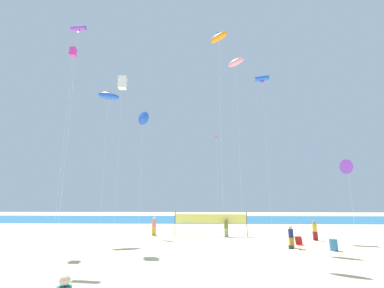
{
  "coord_description": "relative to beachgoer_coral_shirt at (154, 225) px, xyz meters",
  "views": [
    {
      "loc": [
        -0.1,
        -17.21,
        3.67
      ],
      "look_at": [
        -0.85,
        6.06,
        8.64
      ],
      "focal_mm": 24.26,
      "sensor_mm": 36.0,
      "label": 1
    }
  ],
  "objects": [
    {
      "name": "kite_blue_delta",
      "position": [
        -2.02,
        1.5,
        12.29
      ],
      "size": [
        1.58,
        1.06,
        14.1
      ],
      "color": "silver",
      "rests_on": "ground"
    },
    {
      "name": "kite_magenta_box",
      "position": [
        -8.28,
        -4.23,
        17.62
      ],
      "size": [
        0.59,
        0.59,
        19.15
      ],
      "color": "silver",
      "rests_on": "ground"
    },
    {
      "name": "kite_violet_tube",
      "position": [
        -5.98,
        -7.92,
        17.6
      ],
      "size": [
        1.38,
        0.56,
        18.92
      ],
      "color": "silver",
      "rests_on": "ground"
    },
    {
      "name": "ocean_band",
      "position": [
        5.0,
        22.79,
        -0.98
      ],
      "size": [
        120.0,
        20.0,
        0.01
      ],
      "primitive_type": "cube",
      "color": "#1E6B99",
      "rests_on": "ground"
    },
    {
      "name": "ground_plane",
      "position": [
        5.0,
        -10.98,
        -0.99
      ],
      "size": [
        120.0,
        120.0,
        0.0
      ],
      "primitive_type": "plane",
      "color": "beige"
    },
    {
      "name": "beachgoer_navy_shirt",
      "position": [
        11.94,
        -6.65,
        -0.1
      ],
      "size": [
        0.38,
        0.38,
        1.66
      ],
      "rotation": [
        0.0,
        0.0,
        0.27
      ],
      "color": "gold",
      "rests_on": "ground"
    },
    {
      "name": "kite_red_diamond",
      "position": [
        6.96,
        3.11,
        9.9
      ],
      "size": [
        0.55,
        0.54,
        11.4
      ],
      "color": "silver",
      "rests_on": "ground"
    },
    {
      "name": "beachgoer_olive_shirt",
      "position": [
        7.47,
        -0.81,
        -0.03
      ],
      "size": [
        0.41,
        0.41,
        1.8
      ],
      "rotation": [
        0.0,
        0.0,
        3.55
      ],
      "color": "#99B28C",
      "rests_on": "ground"
    },
    {
      "name": "kite_blue_inflatable",
      "position": [
        -5.17,
        -1.62,
        13.84
      ],
      "size": [
        2.42,
        1.43,
        15.45
      ],
      "color": "silver",
      "rests_on": "ground"
    },
    {
      "name": "kite_violet_delta",
      "position": [
        18.72,
        -3.43,
        5.69
      ],
      "size": [
        0.85,
        1.35,
        7.37
      ],
      "color": "silver",
      "rests_on": "ground"
    },
    {
      "name": "beachgoer_mustard_shirt",
      "position": [
        15.37,
        -2.91,
        -0.06
      ],
      "size": [
        0.4,
        0.4,
        1.73
      ],
      "rotation": [
        0.0,
        0.0,
        0.71
      ],
      "color": "maroon",
      "rests_on": "ground"
    },
    {
      "name": "beachgoer_coral_shirt",
      "position": [
        0.0,
        0.0,
        0.0
      ],
      "size": [
        0.42,
        0.42,
        1.85
      ],
      "rotation": [
        0.0,
        0.0,
        4.61
      ],
      "color": "gold",
      "rests_on": "ground"
    },
    {
      "name": "kite_pink_inflatable",
      "position": [
        8.75,
        -3.03,
        16.86
      ],
      "size": [
        1.98,
        1.44,
        18.4
      ],
      "color": "silver",
      "rests_on": "ground"
    },
    {
      "name": "folding_beach_chair",
      "position": [
        12.36,
        -7.2,
        -0.52
      ],
      "size": [
        0.52,
        0.65,
        0.89
      ],
      "rotation": [
        0.0,
        0.0,
        0.17
      ],
      "color": "red",
      "rests_on": "ground"
    },
    {
      "name": "volleyball_net",
      "position": [
        5.9,
        -0.41,
        0.64
      ],
      "size": [
        7.43,
        0.49,
        2.4
      ],
      "color": "#4C4C51",
      "rests_on": "ground"
    },
    {
      "name": "kite_white_box",
      "position": [
        -2.7,
        -4.79,
        13.86
      ],
      "size": [
        0.8,
        0.8,
        15.47
      ],
      "color": "silver",
      "rests_on": "ground"
    },
    {
      "name": "kite_blue_tube",
      "position": [
        12.59,
        1.58,
        17.18
      ],
      "size": [
        1.76,
        1.06,
        18.55
      ],
      "color": "silver",
      "rests_on": "ground"
    },
    {
      "name": "beach_handbag",
      "position": [
        11.72,
        -7.12,
        -0.86
      ],
      "size": [
        0.32,
        0.16,
        0.26
      ],
      "primitive_type": "cube",
      "color": "#2D2D33",
      "rests_on": "ground"
    },
    {
      "name": "kite_orange_inflatable",
      "position": [
        6.67,
        -6.83,
        17.26
      ],
      "size": [
        1.91,
        1.4,
        18.8
      ],
      "color": "silver",
      "rests_on": "ground"
    },
    {
      "name": "trash_barrel",
      "position": [
        14.61,
        -7.79,
        -0.58
      ],
      "size": [
        0.56,
        0.56,
        0.82
      ],
      "primitive_type": "cylinder",
      "color": "teal",
      "rests_on": "ground"
    }
  ]
}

